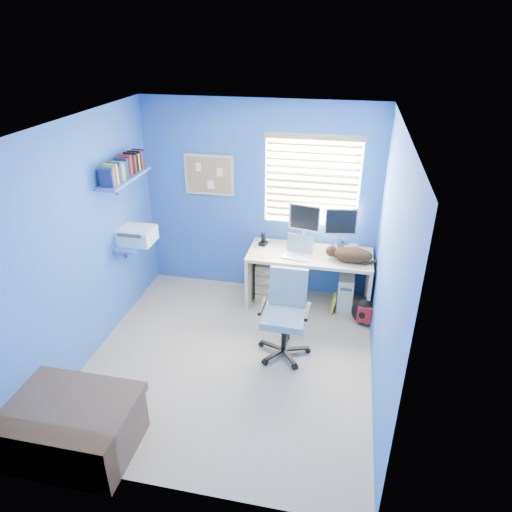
% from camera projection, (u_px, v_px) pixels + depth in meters
% --- Properties ---
extents(floor, '(3.00, 3.20, 0.00)m').
position_uv_depth(floor, '(230.00, 359.00, 4.96)').
color(floor, tan).
rests_on(floor, ground).
extents(ceiling, '(3.00, 3.20, 0.00)m').
position_uv_depth(ceiling, '(223.00, 125.00, 3.83)').
color(ceiling, white).
rests_on(ceiling, wall_back).
extents(wall_back, '(3.00, 0.01, 2.50)m').
position_uv_depth(wall_back, '(260.00, 201.00, 5.79)').
color(wall_back, '#3762B9').
rests_on(wall_back, ground).
extents(wall_front, '(3.00, 0.01, 2.50)m').
position_uv_depth(wall_front, '(164.00, 366.00, 3.00)').
color(wall_front, '#3762B9').
rests_on(wall_front, ground).
extents(wall_left, '(0.01, 3.20, 2.50)m').
position_uv_depth(wall_left, '(86.00, 243.00, 4.67)').
color(wall_left, '#3762B9').
rests_on(wall_left, ground).
extents(wall_right, '(0.01, 3.20, 2.50)m').
position_uv_depth(wall_right, '(387.00, 272.00, 4.12)').
color(wall_right, '#3762B9').
rests_on(wall_right, ground).
extents(desk, '(1.52, 0.65, 0.74)m').
position_uv_depth(desk, '(309.00, 280.00, 5.76)').
color(desk, '#C2AC8A').
rests_on(desk, floor).
extents(laptop, '(0.37, 0.31, 0.22)m').
position_uv_depth(laptop, '(297.00, 248.00, 5.47)').
color(laptop, silver).
rests_on(laptop, desk).
extents(monitor_left, '(0.42, 0.19, 0.54)m').
position_uv_depth(monitor_left, '(304.00, 224.00, 5.72)').
color(monitor_left, silver).
rests_on(monitor_left, desk).
extents(monitor_right, '(0.41, 0.18, 0.54)m').
position_uv_depth(monitor_right, '(341.00, 228.00, 5.60)').
color(monitor_right, silver).
rests_on(monitor_right, desk).
extents(phone, '(0.11, 0.13, 0.17)m').
position_uv_depth(phone, '(263.00, 239.00, 5.78)').
color(phone, black).
rests_on(phone, desk).
extents(mug, '(0.10, 0.09, 0.10)m').
position_uv_depth(mug, '(341.00, 245.00, 5.68)').
color(mug, '#285E5C').
rests_on(mug, desk).
extents(cd_spindle, '(0.13, 0.13, 0.07)m').
position_uv_depth(cd_spindle, '(354.00, 248.00, 5.66)').
color(cd_spindle, silver).
rests_on(cd_spindle, desk).
extents(cat, '(0.50, 0.30, 0.17)m').
position_uv_depth(cat, '(353.00, 255.00, 5.37)').
color(cat, black).
rests_on(cat, desk).
extents(tower_pc, '(0.19, 0.44, 0.45)m').
position_uv_depth(tower_pc, '(346.00, 289.00, 5.82)').
color(tower_pc, beige).
rests_on(tower_pc, floor).
extents(drawer_boxes, '(0.35, 0.28, 0.54)m').
position_uv_depth(drawer_boxes, '(270.00, 281.00, 5.93)').
color(drawer_boxes, tan).
rests_on(drawer_boxes, floor).
extents(yellow_book, '(0.03, 0.17, 0.24)m').
position_uv_depth(yellow_book, '(333.00, 304.00, 5.72)').
color(yellow_book, yellow).
rests_on(yellow_book, floor).
extents(backpack, '(0.33, 0.27, 0.36)m').
position_uv_depth(backpack, '(364.00, 311.00, 5.48)').
color(backpack, black).
rests_on(backpack, floor).
extents(bed_corner, '(1.03, 0.73, 0.49)m').
position_uv_depth(bed_corner, '(72.00, 427.00, 3.81)').
color(bed_corner, brown).
rests_on(bed_corner, floor).
extents(office_chair, '(0.56, 0.56, 0.95)m').
position_uv_depth(office_chair, '(285.00, 325.00, 4.93)').
color(office_chair, black).
rests_on(office_chair, floor).
extents(window_blinds, '(1.15, 0.05, 1.10)m').
position_uv_depth(window_blinds, '(312.00, 182.00, 5.51)').
color(window_blinds, white).
rests_on(window_blinds, ground).
extents(corkboard, '(0.64, 0.02, 0.52)m').
position_uv_depth(corkboard, '(209.00, 175.00, 5.75)').
color(corkboard, '#C2AC8A').
rests_on(corkboard, ground).
extents(wall_shelves, '(0.42, 0.90, 1.05)m').
position_uv_depth(wall_shelves, '(129.00, 202.00, 5.21)').
color(wall_shelves, '#3E64BC').
rests_on(wall_shelves, ground).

